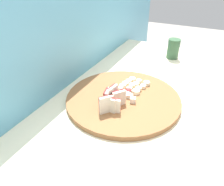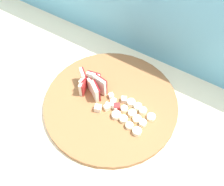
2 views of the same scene
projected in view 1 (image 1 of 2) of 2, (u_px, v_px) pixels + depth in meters
name	position (u px, v px, depth m)	size (l,w,h in m)	color
tile_backsplash	(63.00, 138.00, 1.01)	(2.40, 0.04, 1.32)	#5BA3C1
cutting_board	(123.00, 99.00, 0.80)	(0.44, 0.44, 0.02)	brown
apple_wedge_fan	(112.00, 100.00, 0.73)	(0.11, 0.07, 0.07)	maroon
apple_dice_pile	(127.00, 94.00, 0.80)	(0.08, 0.10, 0.02)	white
banana_slice_rows	(134.00, 85.00, 0.86)	(0.12, 0.11, 0.02)	white
small_jar	(173.00, 49.00, 1.14)	(0.06, 0.06, 0.11)	#335638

